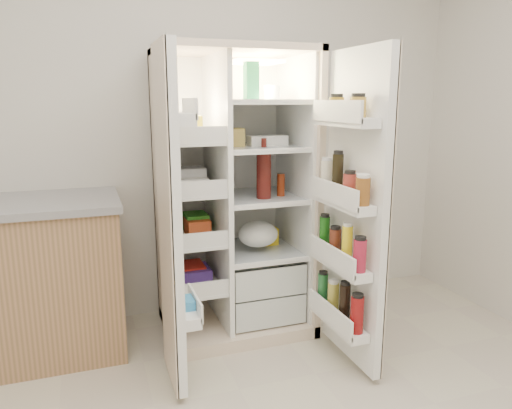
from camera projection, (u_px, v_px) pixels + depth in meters
name	position (u px, v px, depth m)	size (l,w,h in m)	color
wall_back	(189.00, 121.00, 3.29)	(4.00, 0.02, 2.70)	silver
refrigerator	(235.00, 217.00, 3.17)	(0.92, 0.70, 1.80)	beige
freezer_door	(171.00, 223.00, 2.41)	(0.15, 0.40, 1.72)	white
fridge_door	(352.00, 215.00, 2.65)	(0.17, 0.58, 1.72)	white
kitchen_counter	(8.00, 281.00, 2.79)	(1.28, 0.68, 0.93)	#A27551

